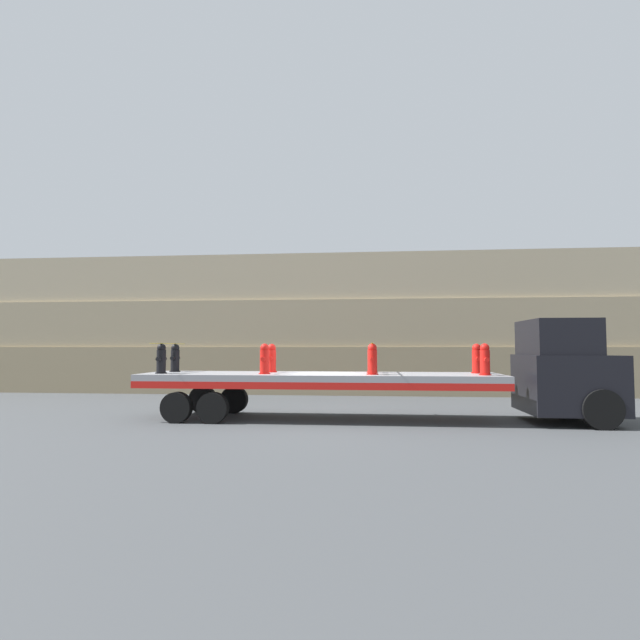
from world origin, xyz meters
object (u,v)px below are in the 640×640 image
Objects in this scene: fire_hydrant_red_far_1 at (272,358)px; fire_hydrant_red_near_2 at (372,359)px; fire_hydrant_black_far_0 at (175,358)px; fire_hydrant_red_near_1 at (265,359)px; fire_hydrant_red_near_3 at (485,360)px; fire_hydrant_black_near_0 at (161,359)px; fire_hydrant_red_far_2 at (372,359)px; fire_hydrant_red_far_3 at (477,359)px; truck_cab at (568,372)px; flatbed_trailer at (302,381)px.

fire_hydrant_red_near_2 is at bearing -18.79° from fire_hydrant_red_far_1.
fire_hydrant_black_far_0 is at bearing 180.00° from fire_hydrant_red_far_1.
fire_hydrant_red_near_1 is (3.12, -1.06, 0.00)m from fire_hydrant_black_far_0.
fire_hydrant_red_far_1 is 1.00× the size of fire_hydrant_red_near_2.
fire_hydrant_black_far_0 is 9.43m from fire_hydrant_red_near_3.
fire_hydrant_black_near_0 is 3.12m from fire_hydrant_red_near_1.
fire_hydrant_red_near_2 is 1.06m from fire_hydrant_red_far_2.
fire_hydrant_black_far_0 is 3.30m from fire_hydrant_red_near_1.
fire_hydrant_red_near_3 is at bearing 0.00° from fire_hydrant_red_near_2.
fire_hydrant_red_far_3 is at bearing 9.66° from fire_hydrant_red_near_1.
fire_hydrant_red_near_3 is (6.25, -1.06, 0.00)m from fire_hydrant_red_far_1.
fire_hydrant_red_near_1 is 1.00× the size of fire_hydrant_red_far_1.
truck_cab reaches higher than fire_hydrant_black_near_0.
fire_hydrant_red_near_3 is at bearing -5.83° from flatbed_trailer.
fire_hydrant_black_near_0 and fire_hydrant_red_near_2 have the same top height.
fire_hydrant_red_far_2 is 1.00× the size of fire_hydrant_red_near_3.
fire_hydrant_black_near_0 and fire_hydrant_red_far_3 have the same top height.
fire_hydrant_red_near_2 and fire_hydrant_red_far_3 have the same top height.
fire_hydrant_red_near_2 is at bearing 0.00° from fire_hydrant_black_near_0.
truck_cab is 5.57m from fire_hydrant_red_far_2.
fire_hydrant_red_near_2 is (6.25, 0.00, 0.00)m from fire_hydrant_black_near_0.
fire_hydrant_red_near_3 is at bearing 0.00° from fire_hydrant_black_near_0.
fire_hydrant_red_far_2 is at bearing 90.00° from fire_hydrant_red_near_2.
fire_hydrant_red_far_2 and fire_hydrant_red_near_3 have the same top height.
flatbed_trailer is at bearing 165.67° from fire_hydrant_red_near_2.
fire_hydrant_black_far_0 is at bearing 180.00° from fire_hydrant_red_far_2.
fire_hydrant_black_near_0 is 9.37m from fire_hydrant_red_near_3.
fire_hydrant_red_far_2 is (0.00, 1.06, 0.00)m from fire_hydrant_red_near_2.
flatbed_trailer is 11.92× the size of fire_hydrant_red_near_1.
fire_hydrant_red_far_1 is at bearing 161.21° from fire_hydrant_red_near_2.
fire_hydrant_red_near_2 is at bearing 180.00° from fire_hydrant_red_near_3.
fire_hydrant_black_near_0 and fire_hydrant_black_far_0 have the same top height.
flatbed_trailer is 11.92× the size of fire_hydrant_black_far_0.
fire_hydrant_red_far_1 is at bearing 176.49° from truck_cab.
fire_hydrant_red_near_2 is at bearing -90.00° from fire_hydrant_red_far_2.
fire_hydrant_black_far_0 is (0.00, 1.06, 0.00)m from fire_hydrant_black_near_0.
fire_hydrant_black_near_0 is 1.00× the size of fire_hydrant_red_far_1.
truck_cab is at bearing 5.49° from fire_hydrant_red_near_2.
fire_hydrant_red_near_1 is at bearing -161.21° from fire_hydrant_red_far_2.
flatbed_trailer is 5.27m from fire_hydrant_red_far_3.
fire_hydrant_black_near_0 reaches higher than flatbed_trailer.
fire_hydrant_red_near_3 is 1.00× the size of fire_hydrant_red_far_3.
flatbed_trailer is (-7.61, 0.00, -0.30)m from truck_cab.
truck_cab is 11.80m from fire_hydrant_black_near_0.
fire_hydrant_red_near_2 is at bearing -9.66° from fire_hydrant_black_far_0.
fire_hydrant_black_far_0 and fire_hydrant_red_near_3 have the same top height.
truck_cab is 0.28× the size of flatbed_trailer.
truck_cab is 2.49m from fire_hydrant_red_near_3.
flatbed_trailer is 11.92× the size of fire_hydrant_red_far_1.
fire_hydrant_red_far_2 is at bearing 14.33° from flatbed_trailer.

